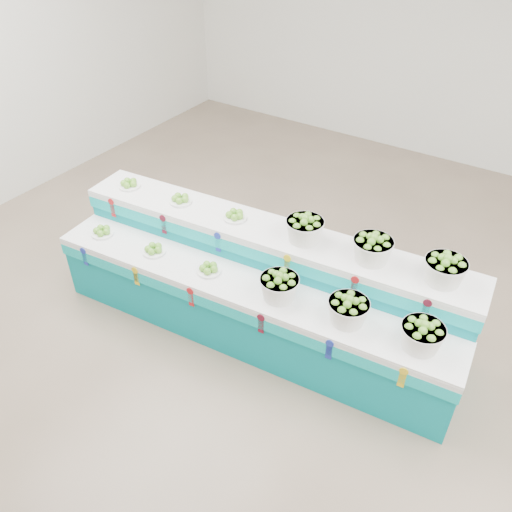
% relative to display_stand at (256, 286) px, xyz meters
% --- Properties ---
extents(ground, '(10.00, 10.00, 0.00)m').
position_rel_display_stand_xyz_m(ground, '(0.85, -0.33, -0.51)').
color(ground, '#715E4E').
rests_on(ground, ground).
extents(back_wall, '(10.00, 0.00, 10.00)m').
position_rel_display_stand_xyz_m(back_wall, '(0.85, 4.67, 1.49)').
color(back_wall, silver).
rests_on(back_wall, ground).
extents(display_stand, '(4.02, 1.35, 1.02)m').
position_rel_display_stand_xyz_m(display_stand, '(0.00, 0.00, 0.00)').
color(display_stand, '#068994').
rests_on(display_stand, ground).
extents(plate_lower_left, '(0.24, 0.24, 0.09)m').
position_rel_display_stand_xyz_m(plate_lower_left, '(-1.60, -0.38, 0.26)').
color(plate_lower_left, white).
rests_on(plate_lower_left, display_stand).
extents(plate_lower_mid, '(0.24, 0.24, 0.09)m').
position_rel_display_stand_xyz_m(plate_lower_mid, '(-0.96, -0.33, 0.26)').
color(plate_lower_mid, white).
rests_on(plate_lower_mid, display_stand).
extents(plate_lower_right, '(0.24, 0.24, 0.09)m').
position_rel_display_stand_xyz_m(plate_lower_right, '(-0.34, -0.27, 0.26)').
color(plate_lower_right, white).
rests_on(plate_lower_right, display_stand).
extents(basket_lower_left, '(0.37, 0.37, 0.24)m').
position_rel_display_stand_xyz_m(basket_lower_left, '(0.38, -0.21, 0.33)').
color(basket_lower_left, silver).
rests_on(basket_lower_left, display_stand).
extents(basket_lower_mid, '(0.37, 0.37, 0.24)m').
position_rel_display_stand_xyz_m(basket_lower_mid, '(1.00, -0.16, 0.33)').
color(basket_lower_mid, silver).
rests_on(basket_lower_mid, display_stand).
extents(basket_lower_right, '(0.37, 0.37, 0.24)m').
position_rel_display_stand_xyz_m(basket_lower_right, '(1.59, -0.11, 0.33)').
color(basket_lower_right, silver).
rests_on(basket_lower_right, display_stand).
extents(plate_upper_left, '(0.24, 0.24, 0.09)m').
position_rel_display_stand_xyz_m(plate_upper_left, '(-1.64, 0.11, 0.56)').
color(plate_upper_left, white).
rests_on(plate_upper_left, display_stand).
extents(plate_upper_mid, '(0.24, 0.24, 0.09)m').
position_rel_display_stand_xyz_m(plate_upper_mid, '(-1.00, 0.16, 0.56)').
color(plate_upper_mid, white).
rests_on(plate_upper_mid, display_stand).
extents(plate_upper_right, '(0.24, 0.24, 0.09)m').
position_rel_display_stand_xyz_m(plate_upper_right, '(-0.38, 0.21, 0.56)').
color(plate_upper_right, white).
rests_on(plate_upper_right, display_stand).
extents(basket_upper_left, '(0.37, 0.37, 0.24)m').
position_rel_display_stand_xyz_m(basket_upper_left, '(0.34, 0.27, 0.63)').
color(basket_upper_left, silver).
rests_on(basket_upper_left, display_stand).
extents(basket_upper_mid, '(0.37, 0.37, 0.24)m').
position_rel_display_stand_xyz_m(basket_upper_mid, '(0.95, 0.33, 0.63)').
color(basket_upper_mid, silver).
rests_on(basket_upper_mid, display_stand).
extents(basket_upper_right, '(0.37, 0.37, 0.24)m').
position_rel_display_stand_xyz_m(basket_upper_right, '(1.55, 0.38, 0.63)').
color(basket_upper_right, silver).
rests_on(basket_upper_right, display_stand).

